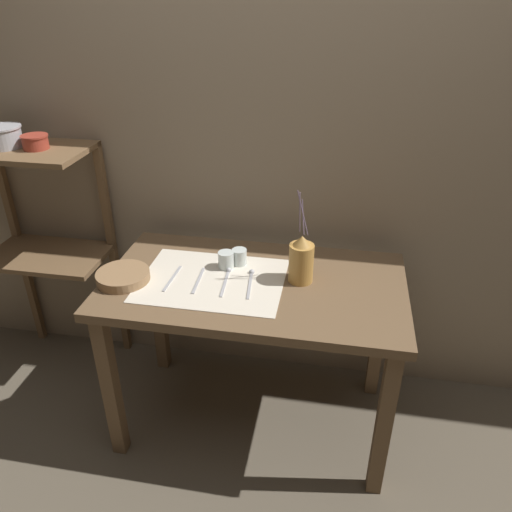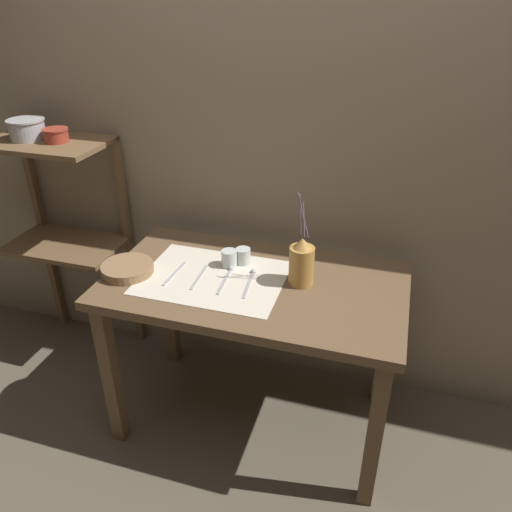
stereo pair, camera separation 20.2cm
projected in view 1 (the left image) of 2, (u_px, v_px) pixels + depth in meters
The scene contains 15 objects.
ground_plane at pixel (254, 417), 2.46m from camera, with size 12.00×12.00×0.00m, color brown.
stone_wall_back at pixel (272, 152), 2.28m from camera, with size 7.00×0.06×2.40m.
wooden_table at pixel (254, 303), 2.13m from camera, with size 1.25×0.71×0.79m.
wooden_shelf_unit at pixel (44, 218), 2.45m from camera, with size 0.58×0.36×1.23m.
linen_cloth at pixel (212, 280), 2.08m from camera, with size 0.60×0.45×0.00m.
pitcher_with_flowers at pixel (301, 260), 2.04m from camera, with size 0.10×0.10×0.40m.
wooden_bowl at pixel (123, 276), 2.07m from camera, with size 0.22×0.22×0.04m.
glass_tumbler_near at pixel (226, 260), 2.15m from camera, with size 0.07×0.07×0.07m.
glass_tumbler_far at pixel (239, 257), 2.18m from camera, with size 0.07×0.07×0.07m.
fork_outer at pixel (172, 278), 2.09m from camera, with size 0.02×0.20×0.00m.
fork_inner at pixel (198, 280), 2.07m from camera, with size 0.02×0.20×0.00m.
spoon_inner at pixel (227, 275), 2.10m from camera, with size 0.03×0.22×0.02m.
spoon_outer at pixel (251, 277), 2.09m from camera, with size 0.04×0.21×0.02m.
metal_pot_large at pixel (3, 136), 2.23m from camera, with size 0.17×0.17×0.09m.
metal_pot_small at pixel (35, 141), 2.21m from camera, with size 0.12×0.12×0.06m.
Camera 1 is at (0.32, -1.74, 1.89)m, focal length 35.00 mm.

